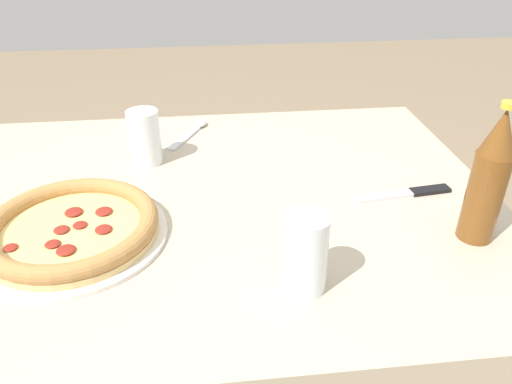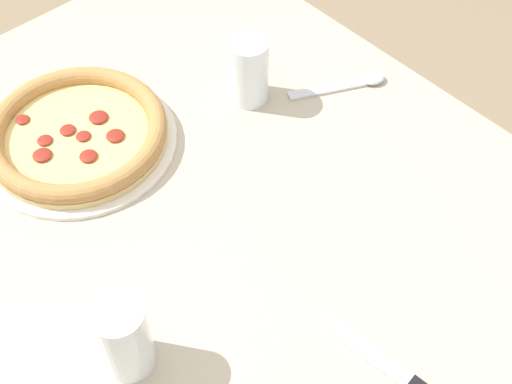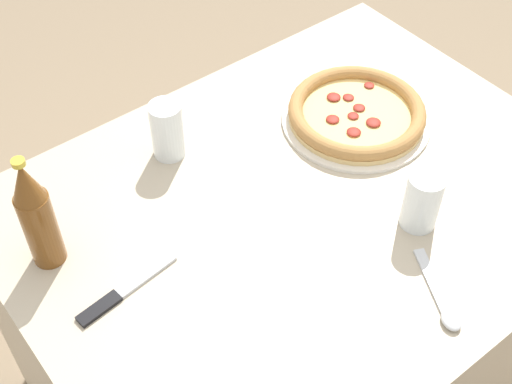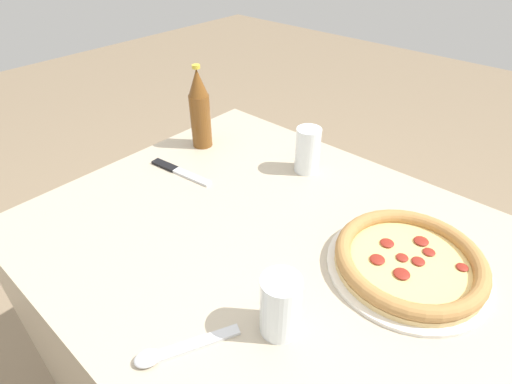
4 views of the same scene
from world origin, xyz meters
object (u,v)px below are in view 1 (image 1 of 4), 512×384
Objects in this scene: glass_water at (146,139)px; knife at (407,193)px; spoon at (194,130)px; beer_bottle at (490,178)px; pizza_margherita at (73,228)px; glass_orange_juice at (306,255)px.

glass_water reaches higher than knife.
beer_bottle is at bearing 133.56° from spoon.
glass_water is at bearing -21.23° from knife.
pizza_margherita is 0.63m from knife.
pizza_margherita is at bearing 69.32° from glass_water.
spoon is at bearing -115.49° from pizza_margherita.
beer_bottle is at bearing 113.27° from knife.
glass_water is 0.49× the size of beer_bottle.
beer_bottle is 0.71m from spoon.
spoon is at bearing -74.87° from glass_orange_juice.
pizza_margherita is at bearing -5.90° from beer_bottle.
pizza_margherita is 2.67× the size of glass_water.
glass_orange_juice reaches higher than knife.
glass_orange_juice is at bearing 16.39° from beer_bottle.
glass_orange_juice reaches higher than pizza_margherita.
glass_orange_juice reaches higher than spoon.
spoon is at bearing -46.44° from beer_bottle.
pizza_margherita is 0.70m from beer_bottle.
glass_orange_juice is 0.51× the size of beer_bottle.
glass_water is at bearing -59.23° from glass_orange_juice.
glass_water is 0.52m from glass_orange_juice.
beer_bottle is (-0.69, 0.07, 0.10)m from pizza_margherita.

